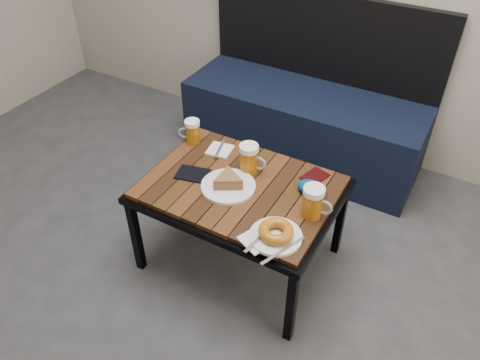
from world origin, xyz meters
The scene contains 12 objects.
bench centered at (0.07, 1.76, 0.27)m, with size 1.40×0.50×0.95m.
cafe_table centered at (0.15, 0.82, 0.43)m, with size 0.84×0.62×0.47m.
beer_mug_left centered at (-0.21, 0.99, 0.53)m, with size 0.11×0.09×0.12m.
beer_mug_centre centered at (0.14, 0.93, 0.54)m, with size 0.13×0.09×0.14m.
beer_mug_right centered at (0.49, 0.80, 0.54)m, with size 0.13×0.09×0.14m.
plate_pie centered at (0.12, 0.78, 0.50)m, with size 0.24×0.24×0.07m.
plate_bagel centered at (0.42, 0.61, 0.49)m, with size 0.21×0.26×0.06m.
napkin_left centered at (-0.06, 0.99, 0.48)m, with size 0.13×0.14×0.01m.
napkin_right centered at (0.36, 0.56, 0.48)m, with size 0.14×0.13×0.01m.
passport_navy centered at (-0.07, 0.78, 0.48)m, with size 0.10×0.14×0.01m, color black.
passport_burgundy centered at (0.41, 1.03, 0.47)m, with size 0.08×0.12×0.01m, color black.
knit_pouch centered at (0.44, 0.92, 0.50)m, with size 0.13×0.08×0.06m, color navy.
Camera 1 is at (0.91, -0.52, 1.77)m, focal length 35.00 mm.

